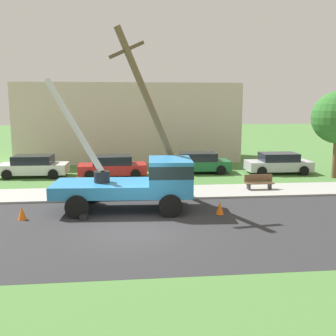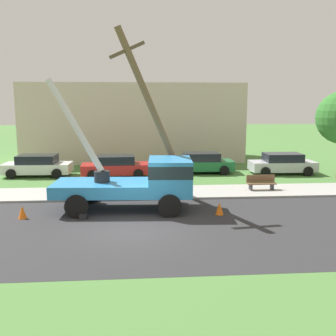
{
  "view_description": "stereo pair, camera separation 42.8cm",
  "coord_description": "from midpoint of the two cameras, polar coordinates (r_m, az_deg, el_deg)",
  "views": [
    {
      "loc": [
        -0.23,
        -14.38,
        4.85
      ],
      "look_at": [
        1.52,
        2.77,
        1.91
      ],
      "focal_mm": 41.06,
      "sensor_mm": 36.0,
      "label": 1
    },
    {
      "loc": [
        0.2,
        -14.42,
        4.85
      ],
      "look_at": [
        1.52,
        2.77,
        1.91
      ],
      "focal_mm": 41.06,
      "sensor_mm": 36.0,
      "label": 2
    }
  ],
  "objects": [
    {
      "name": "ground_plane",
      "position": [
        26.84,
        -4.28,
        -0.76
      ],
      "size": [
        120.0,
        120.0,
        0.0
      ],
      "primitive_type": "plane",
      "color": "#477538"
    },
    {
      "name": "road_asphalt",
      "position": [
        15.2,
        -4.15,
        -8.94
      ],
      "size": [
        80.0,
        8.7,
        0.01
      ],
      "primitive_type": "cube",
      "color": "#2B2B2D",
      "rests_on": "ground"
    },
    {
      "name": "sidewalk_strip",
      "position": [
        20.79,
        -4.23,
        -3.7
      ],
      "size": [
        80.0,
        2.95,
        0.1
      ],
      "primitive_type": "cube",
      "color": "#9E9E99",
      "rests_on": "ground"
    },
    {
      "name": "utility_truck",
      "position": [
        17.46,
        -3.26,
        -1.7
      ],
      "size": [
        6.75,
        3.21,
        5.98
      ],
      "color": "#2D84C6",
      "rests_on": "ground"
    },
    {
      "name": "leaning_utility_pole",
      "position": [
        18.54,
        -1.28,
        7.78
      ],
      "size": [
        4.07,
        1.87,
        8.31
      ],
      "color": "brown",
      "rests_on": "ground"
    },
    {
      "name": "traffic_cone_ahead",
      "position": [
        17.07,
        8.36,
        -5.95
      ],
      "size": [
        0.36,
        0.36,
        0.56
      ],
      "primitive_type": "cone",
      "color": "orange",
      "rests_on": "ground"
    },
    {
      "name": "traffic_cone_behind",
      "position": [
        17.39,
        -20.15,
        -6.16
      ],
      "size": [
        0.36,
        0.36,
        0.56
      ],
      "primitive_type": "cone",
      "color": "orange",
      "rests_on": "ground"
    },
    {
      "name": "parked_sedan_white",
      "position": [
        26.96,
        -18.36,
        0.35
      ],
      "size": [
        4.45,
        2.11,
        1.42
      ],
      "color": "silver",
      "rests_on": "ground"
    },
    {
      "name": "parked_sedan_red",
      "position": [
        25.51,
        -7.32,
        0.27
      ],
      "size": [
        4.49,
        2.18,
        1.42
      ],
      "color": "#B21E1E",
      "rests_on": "ground"
    },
    {
      "name": "parked_sedan_green",
      "position": [
        26.87,
        5.42,
        0.78
      ],
      "size": [
        4.43,
        2.08,
        1.42
      ],
      "color": "#1E6638",
      "rests_on": "ground"
    },
    {
      "name": "parked_sedan_silver",
      "position": [
        27.61,
        17.05,
        0.63
      ],
      "size": [
        4.43,
        2.07,
        1.42
      ],
      "color": "#B7B7BF",
      "rests_on": "ground"
    },
    {
      "name": "park_bench",
      "position": [
        21.89,
        14.19,
        -2.18
      ],
      "size": [
        1.6,
        0.45,
        0.9
      ],
      "color": "brown",
      "rests_on": "ground"
    },
    {
      "name": "lowrise_building_backdrop",
      "position": [
        33.31,
        -4.68,
        6.81
      ],
      "size": [
        18.0,
        6.0,
        6.4
      ],
      "primitive_type": "cube",
      "color": "beige",
      "rests_on": "ground"
    }
  ]
}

